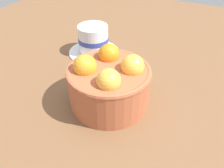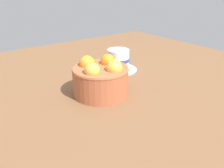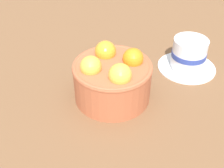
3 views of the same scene
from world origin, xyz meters
TOP-DOWN VIEW (x-y plane):
  - ground_plane at (0.00, 0.00)cm, footprint 133.75×119.33cm
  - terracotta_bowl at (0.00, -0.00)cm, footprint 14.85×14.85cm
  - coffee_cup at (-15.41, -11.90)cm, footprint 12.81×12.81cm

SIDE VIEW (x-z plane):
  - ground_plane at x=0.00cm, z-range -4.73..0.00cm
  - coffee_cup at x=-15.41cm, z-range -0.40..6.74cm
  - terracotta_bowl at x=0.00cm, z-range -0.44..9.68cm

